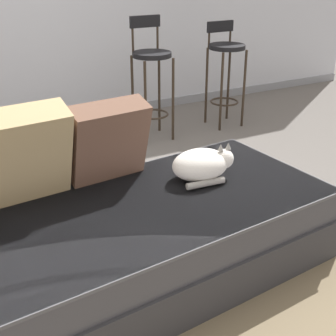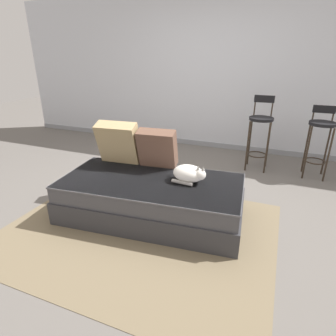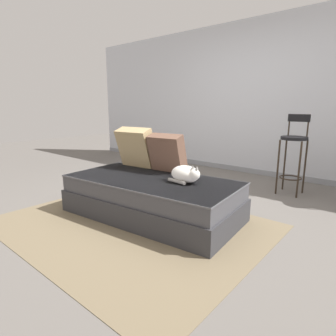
{
  "view_description": "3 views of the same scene",
  "coord_description": "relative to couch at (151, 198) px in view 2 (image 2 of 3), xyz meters",
  "views": [
    {
      "loc": [
        -0.89,
        -2.26,
        1.56
      ],
      "look_at": [
        0.15,
        -0.3,
        0.54
      ],
      "focal_mm": 50.0,
      "sensor_mm": 36.0,
      "label": 1
    },
    {
      "loc": [
        1.14,
        -2.77,
        1.64
      ],
      "look_at": [
        0.15,
        -0.3,
        0.54
      ],
      "focal_mm": 30.0,
      "sensor_mm": 36.0,
      "label": 2
    },
    {
      "loc": [
        2.01,
        -2.51,
        1.18
      ],
      "look_at": [
        0.15,
        -0.3,
        0.54
      ],
      "focal_mm": 30.0,
      "sensor_mm": 36.0,
      "label": 3
    }
  ],
  "objects": [
    {
      "name": "bar_stool_near_window",
      "position": [
        0.9,
        1.82,
        0.41
      ],
      "size": [
        0.34,
        0.34,
        1.07
      ],
      "color": "#2D2319",
      "rests_on": "ground"
    },
    {
      "name": "throw_pillow_corner",
      "position": [
        -0.55,
        0.31,
        0.46
      ],
      "size": [
        0.5,
        0.35,
        0.5
      ],
      "color": "tan",
      "rests_on": "couch"
    },
    {
      "name": "couch",
      "position": [
        0.0,
        0.0,
        0.0
      ],
      "size": [
        1.96,
        1.11,
        0.42
      ],
      "color": "#353539",
      "rests_on": "ground"
    },
    {
      "name": "wall_back_panel",
      "position": [
        0.0,
        2.65,
        1.09
      ],
      "size": [
        8.0,
        0.1,
        2.6
      ],
      "primitive_type": "cube",
      "color": "silver",
      "rests_on": "ground"
    },
    {
      "name": "throw_pillow_middle",
      "position": [
        -0.08,
        0.36,
        0.43
      ],
      "size": [
        0.45,
        0.3,
        0.45
      ],
      "color": "brown",
      "rests_on": "couch"
    },
    {
      "name": "bar_stool_by_doorway",
      "position": [
        1.68,
        1.82,
        0.41
      ],
      "size": [
        0.34,
        0.34,
        0.98
      ],
      "color": "#2D2319",
      "rests_on": "ground"
    },
    {
      "name": "ground_plane",
      "position": [
        0.0,
        0.4,
        -0.21
      ],
      "size": [
        16.0,
        16.0,
        0.0
      ],
      "primitive_type": "plane",
      "color": "#66605B",
      "rests_on": "ground"
    },
    {
      "name": "area_rug",
      "position": [
        0.0,
        -0.3,
        -0.21
      ],
      "size": [
        2.58,
        2.03,
        0.01
      ],
      "primitive_type": "cube",
      "color": "#75664C",
      "rests_on": "ground"
    },
    {
      "name": "cat",
      "position": [
        0.37,
        0.12,
        0.29
      ],
      "size": [
        0.36,
        0.27,
        0.2
      ],
      "color": "white",
      "rests_on": "couch"
    },
    {
      "name": "wall_baseboard_trim",
      "position": [
        0.0,
        2.6,
        -0.17
      ],
      "size": [
        8.0,
        0.02,
        0.09
      ],
      "primitive_type": "cube",
      "color": "gray",
      "rests_on": "ground"
    }
  ]
}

